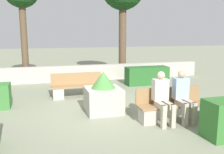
{
  "coord_description": "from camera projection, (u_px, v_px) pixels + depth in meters",
  "views": [
    {
      "loc": [
        -1.51,
        -6.74,
        2.26
      ],
      "look_at": [
        0.49,
        0.5,
        0.9
      ],
      "focal_mm": 40.0,
      "sensor_mm": 36.0,
      "label": 1
    }
  ],
  "objects": [
    {
      "name": "planter_corner_left",
      "position": [
        103.0,
        95.0,
        7.06
      ],
      "size": [
        0.98,
        0.98,
        1.17
      ],
      "color": "#ADA89E",
      "rests_on": "ground_plane"
    },
    {
      "name": "bench_front",
      "position": [
        172.0,
        108.0,
        6.45
      ],
      "size": [
        1.83,
        0.48,
        0.83
      ],
      "color": "#937047",
      "rests_on": "ground_plane"
    },
    {
      "name": "hedge_block_near_left",
      "position": [
        147.0,
        76.0,
        10.89
      ],
      "size": [
        1.85,
        0.66,
        0.77
      ],
      "color": "#286028",
      "rests_on": "ground_plane"
    },
    {
      "name": "person_seated_man",
      "position": [
        183.0,
        94.0,
        6.31
      ],
      "size": [
        0.38,
        0.64,
        1.3
      ],
      "color": "#B2A893",
      "rests_on": "ground_plane"
    },
    {
      "name": "bench_left_side",
      "position": [
        77.0,
        88.0,
        8.74
      ],
      "size": [
        1.79,
        0.48,
        0.83
      ],
      "rotation": [
        0.0,
        0.0,
        0.14
      ],
      "color": "#937047",
      "rests_on": "ground_plane"
    },
    {
      "name": "ground_plane",
      "position": [
        100.0,
        111.0,
        7.19
      ],
      "size": [
        60.0,
        60.0,
        0.0
      ],
      "primitive_type": "plane",
      "color": "gray"
    },
    {
      "name": "perimeter_wall",
      "position": [
        78.0,
        73.0,
        11.65
      ],
      "size": [
        12.27,
        0.3,
        0.73
      ],
      "color": "#ADA89E",
      "rests_on": "ground_plane"
    },
    {
      "name": "person_seated_woman",
      "position": [
        162.0,
        96.0,
        6.15
      ],
      "size": [
        0.38,
        0.64,
        1.3
      ],
      "color": "#B2A893",
      "rests_on": "ground_plane"
    }
  ]
}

